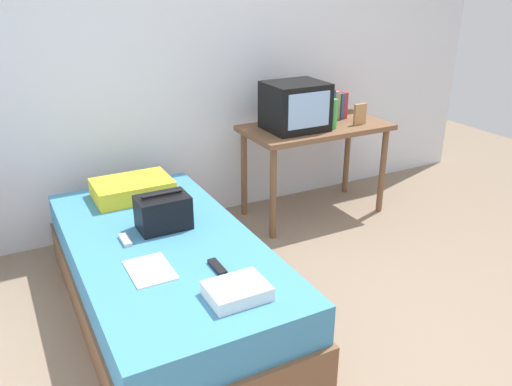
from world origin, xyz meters
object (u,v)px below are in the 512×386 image
object	(u,v)px
picture_frame	(360,114)
book_row	(334,104)
remote_silver	(125,240)
folded_towel	(237,291)
magazine	(150,270)
remote_dark	(217,267)
bed	(166,278)
desk	(315,137)
tv	(295,106)
pillow	(133,189)
water_bottle	(333,114)
handbag	(163,212)

from	to	relation	value
picture_frame	book_row	bearing A→B (deg)	103.10
remote_silver	folded_towel	bearing A→B (deg)	-67.73
book_row	magazine	distance (m)	2.33
picture_frame	remote_dark	size ratio (longest dim) A/B	1.06
bed	book_row	xyz separation A→B (m)	(1.80, 0.91, 0.63)
desk	tv	bearing A→B (deg)	-174.66
pillow	remote_silver	size ratio (longest dim) A/B	3.50
picture_frame	remote_silver	distance (m)	2.16
water_bottle	magazine	size ratio (longest dim) A/B	0.79
desk	folded_towel	size ratio (longest dim) A/B	4.14
pillow	remote_dark	xyz separation A→B (m)	(0.12, -1.11, -0.05)
desk	remote_silver	bearing A→B (deg)	-157.89
folded_towel	bed	bearing A→B (deg)	100.06
handbag	folded_towel	world-z (taller)	handbag
bed	remote_dark	distance (m)	0.52
bed	water_bottle	distance (m)	1.84
bed	water_bottle	bearing A→B (deg)	22.12
bed	book_row	distance (m)	2.12
water_bottle	remote_silver	distance (m)	1.92
handbag	water_bottle	bearing A→B (deg)	18.00
water_bottle	pillow	distance (m)	1.61
desk	folded_towel	distance (m)	2.06
remote_silver	handbag	bearing A→B (deg)	15.07
remote_silver	book_row	bearing A→B (deg)	22.64
desk	pillow	distance (m)	1.53
remote_dark	handbag	bearing A→B (deg)	98.66
book_row	remote_silver	world-z (taller)	book_row
folded_towel	remote_dark	bearing A→B (deg)	85.84
desk	remote_dark	world-z (taller)	desk
bed	desk	xyz separation A→B (m)	(1.54, 0.79, 0.42)
remote_dark	remote_silver	size ratio (longest dim) A/B	1.08
water_bottle	handbag	bearing A→B (deg)	-162.00
remote_dark	desk	bearing A→B (deg)	40.86
remote_dark	book_row	bearing A→B (deg)	38.88
pillow	handbag	size ratio (longest dim) A/B	1.68
magazine	remote_dark	bearing A→B (deg)	-24.83
pillow	folded_towel	size ratio (longest dim) A/B	1.80
book_row	remote_dark	size ratio (longest dim) A/B	1.59
book_row	handbag	distance (m)	1.93
pillow	book_row	bearing A→B (deg)	7.22
handbag	tv	bearing A→B (deg)	25.86
tv	magazine	world-z (taller)	tv
magazine	folded_towel	xyz separation A→B (m)	(0.29, -0.41, 0.03)
tv	magazine	distance (m)	1.88
remote_dark	folded_towel	xyz separation A→B (m)	(-0.02, -0.27, 0.02)
book_row	folded_towel	world-z (taller)	book_row
remote_silver	remote_dark	bearing A→B (deg)	-56.25
handbag	magazine	size ratio (longest dim) A/B	1.03
desk	folded_towel	bearing A→B (deg)	-133.77
remote_silver	folded_towel	size ratio (longest dim) A/B	0.51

